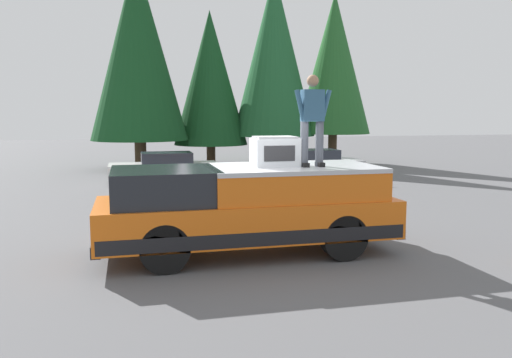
{
  "coord_description": "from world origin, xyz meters",
  "views": [
    {
      "loc": [
        -9.58,
        2.15,
        2.64
      ],
      "look_at": [
        0.23,
        -0.28,
        1.35
      ],
      "focal_mm": 36.25,
      "sensor_mm": 36.0,
      "label": 1
    }
  ],
  "objects_px": {
    "person_on_truck_bed": "(312,118)",
    "compressor_unit": "(275,151)",
    "parked_car_silver": "(312,164)",
    "pickup_truck": "(247,208)",
    "parked_car_white": "(165,168)"
  },
  "relations": [
    {
      "from": "pickup_truck",
      "to": "parked_car_silver",
      "type": "xyz_separation_m",
      "value": [
        10.63,
        -5.16,
        -0.29
      ]
    },
    {
      "from": "parked_car_silver",
      "to": "pickup_truck",
      "type": "bearing_deg",
      "value": 154.11
    },
    {
      "from": "parked_car_white",
      "to": "parked_car_silver",
      "type": "bearing_deg",
      "value": -88.79
    },
    {
      "from": "compressor_unit",
      "to": "parked_car_white",
      "type": "xyz_separation_m",
      "value": [
        10.47,
        1.36,
        -1.35
      ]
    },
    {
      "from": "pickup_truck",
      "to": "parked_car_silver",
      "type": "height_order",
      "value": "pickup_truck"
    },
    {
      "from": "person_on_truck_bed",
      "to": "compressor_unit",
      "type": "bearing_deg",
      "value": 67.17
    },
    {
      "from": "parked_car_white",
      "to": "compressor_unit",
      "type": "bearing_deg",
      "value": -172.61
    },
    {
      "from": "parked_car_silver",
      "to": "parked_car_white",
      "type": "height_order",
      "value": "same"
    },
    {
      "from": "pickup_truck",
      "to": "parked_car_white",
      "type": "bearing_deg",
      "value": 4.44
    },
    {
      "from": "compressor_unit",
      "to": "parked_car_silver",
      "type": "distance_m",
      "value": 11.64
    },
    {
      "from": "parked_car_silver",
      "to": "parked_car_white",
      "type": "relative_size",
      "value": 1.0
    },
    {
      "from": "person_on_truck_bed",
      "to": "parked_car_white",
      "type": "height_order",
      "value": "person_on_truck_bed"
    },
    {
      "from": "pickup_truck",
      "to": "parked_car_white",
      "type": "height_order",
      "value": "pickup_truck"
    },
    {
      "from": "pickup_truck",
      "to": "person_on_truck_bed",
      "type": "relative_size",
      "value": 3.28
    },
    {
      "from": "pickup_truck",
      "to": "compressor_unit",
      "type": "height_order",
      "value": "compressor_unit"
    }
  ]
}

